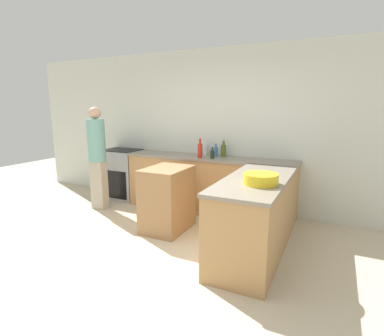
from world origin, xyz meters
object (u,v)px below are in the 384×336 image
(mixing_bowl, at_px, (261,179))
(hot_sauce_bottle, at_px, (200,150))
(wine_bottle_dark, at_px, (212,154))
(vinegar_bottle_clear, at_px, (205,149))
(island_table, at_px, (167,199))
(olive_oil_bottle, at_px, (223,150))
(person_by_range, at_px, (97,154))
(range_oven, at_px, (122,174))
(water_bottle_blue, at_px, (216,151))

(mixing_bowl, height_order, hot_sauce_bottle, hot_sauce_bottle)
(wine_bottle_dark, bearing_deg, vinegar_bottle_clear, 130.05)
(island_table, relative_size, olive_oil_bottle, 3.42)
(wine_bottle_dark, height_order, vinegar_bottle_clear, vinegar_bottle_clear)
(island_table, height_order, mixing_bowl, mixing_bowl)
(island_table, distance_m, olive_oil_bottle, 1.32)
(person_by_range, bearing_deg, range_oven, 94.00)
(island_table, height_order, olive_oil_bottle, olive_oil_bottle)
(hot_sauce_bottle, xyz_separation_m, water_bottle_blue, (0.16, 0.27, -0.04))
(mixing_bowl, bearing_deg, hot_sauce_bottle, 135.26)
(range_oven, height_order, hot_sauce_bottle, hot_sauce_bottle)
(range_oven, xyz_separation_m, olive_oil_bottle, (2.02, 0.13, 0.57))
(island_table, distance_m, wine_bottle_dark, 1.07)
(island_table, xyz_separation_m, person_by_range, (-1.53, 0.28, 0.51))
(water_bottle_blue, bearing_deg, hot_sauce_bottle, -120.89)
(person_by_range, bearing_deg, olive_oil_bottle, 22.55)
(wine_bottle_dark, bearing_deg, olive_oil_bottle, 69.18)
(wine_bottle_dark, xyz_separation_m, person_by_range, (-1.87, -0.57, -0.04))
(island_table, height_order, person_by_range, person_by_range)
(water_bottle_blue, bearing_deg, wine_bottle_dark, -80.70)
(hot_sauce_bottle, bearing_deg, olive_oil_bottle, 41.85)
(range_oven, bearing_deg, water_bottle_blue, 3.97)
(mixing_bowl, relative_size, hot_sauce_bottle, 1.18)
(range_oven, xyz_separation_m, mixing_bowl, (3.00, -1.41, 0.52))
(vinegar_bottle_clear, bearing_deg, hot_sauce_bottle, -81.72)
(olive_oil_bottle, relative_size, hot_sauce_bottle, 0.85)
(hot_sauce_bottle, bearing_deg, range_oven, 175.21)
(olive_oil_bottle, bearing_deg, range_oven, -176.43)
(range_oven, xyz_separation_m, island_table, (1.58, -0.97, -0.02))
(mixing_bowl, xyz_separation_m, vinegar_bottle_clear, (-1.33, 1.59, 0.04))
(mixing_bowl, height_order, person_by_range, person_by_range)
(water_bottle_blue, bearing_deg, vinegar_bottle_clear, 167.94)
(mixing_bowl, relative_size, person_by_range, 0.21)
(mixing_bowl, relative_size, water_bottle_blue, 1.78)
(range_oven, distance_m, mixing_bowl, 3.35)
(olive_oil_bottle, distance_m, hot_sauce_bottle, 0.40)
(hot_sauce_bottle, distance_m, vinegar_bottle_clear, 0.32)
(wine_bottle_dark, bearing_deg, island_table, -111.88)
(hot_sauce_bottle, bearing_deg, mixing_bowl, -44.74)
(island_table, bearing_deg, person_by_range, 169.58)
(range_oven, relative_size, person_by_range, 0.54)
(wine_bottle_dark, relative_size, water_bottle_blue, 0.89)
(range_oven, relative_size, water_bottle_blue, 4.56)
(hot_sauce_bottle, height_order, person_by_range, person_by_range)
(island_table, xyz_separation_m, hot_sauce_bottle, (0.14, 0.83, 0.61))
(range_oven, distance_m, hot_sauce_bottle, 1.82)
(olive_oil_bottle, bearing_deg, wine_bottle_dark, -110.82)
(vinegar_bottle_clear, xyz_separation_m, person_by_range, (-1.62, -0.87, -0.07))
(mixing_bowl, relative_size, vinegar_bottle_clear, 1.47)
(range_oven, bearing_deg, vinegar_bottle_clear, 6.00)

